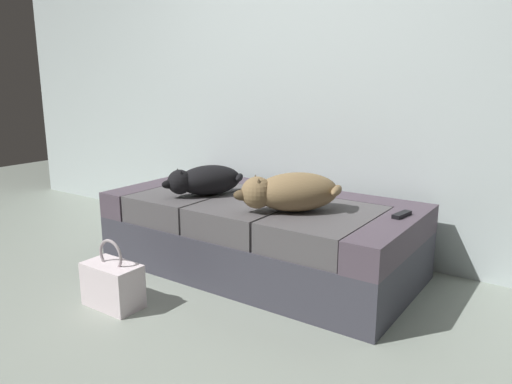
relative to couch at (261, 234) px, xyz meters
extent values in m
plane|color=gray|center=(0.00, -1.11, -0.23)|extent=(10.00, 10.00, 0.00)
cube|color=silver|center=(0.00, 0.63, 1.17)|extent=(6.40, 0.10, 2.80)
cube|color=#3C3C46|center=(0.00, 0.00, -0.08)|extent=(1.93, 0.96, 0.30)
cube|color=#4E424E|center=(-0.86, 0.00, 0.15)|extent=(0.20, 0.96, 0.17)
cube|color=#4E424E|center=(0.86, 0.00, 0.15)|extent=(0.20, 0.96, 0.17)
cube|color=#4E424E|center=(0.00, 0.38, 0.15)|extent=(1.53, 0.20, 0.17)
cube|color=#514D50|center=(-0.51, -0.10, 0.15)|extent=(0.49, 0.74, 0.17)
cube|color=#514D50|center=(0.00, -0.10, 0.15)|extent=(0.49, 0.74, 0.17)
cube|color=#514D50|center=(0.51, -0.10, 0.15)|extent=(0.49, 0.74, 0.17)
ellipsoid|color=black|center=(-0.33, -0.10, 0.33)|extent=(0.41, 0.48, 0.19)
sphere|color=black|center=(-0.43, -0.27, 0.34)|extent=(0.16, 0.16, 0.16)
ellipsoid|color=black|center=(-0.47, -0.33, 0.33)|extent=(0.10, 0.11, 0.05)
cone|color=black|center=(-0.39, -0.29, 0.39)|extent=(0.04, 0.04, 0.05)
cone|color=black|center=(-0.47, -0.25, 0.39)|extent=(0.04, 0.04, 0.05)
ellipsoid|color=black|center=(-0.19, 0.04, 0.34)|extent=(0.12, 0.16, 0.05)
ellipsoid|color=olive|center=(0.33, -0.13, 0.34)|extent=(0.53, 0.53, 0.22)
sphere|color=olive|center=(0.17, -0.29, 0.35)|extent=(0.18, 0.18, 0.18)
ellipsoid|color=#4F3F2A|center=(0.11, -0.34, 0.34)|extent=(0.12, 0.12, 0.06)
cone|color=#4F3F2A|center=(0.21, -0.32, 0.42)|extent=(0.05, 0.05, 0.05)
cone|color=#4F3F2A|center=(0.14, -0.25, 0.42)|extent=(0.05, 0.05, 0.05)
ellipsoid|color=olive|center=(0.52, -0.01, 0.36)|extent=(0.10, 0.19, 0.05)
cube|color=black|center=(0.87, 0.09, 0.25)|extent=(0.07, 0.15, 0.02)
cube|color=silver|center=(-0.35, -0.90, -0.11)|extent=(0.32, 0.18, 0.24)
torus|color=#A3989C|center=(-0.35, -0.90, 0.06)|extent=(0.18, 0.02, 0.18)
camera|label=1|loc=(1.68, -2.47, 0.98)|focal=34.46mm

